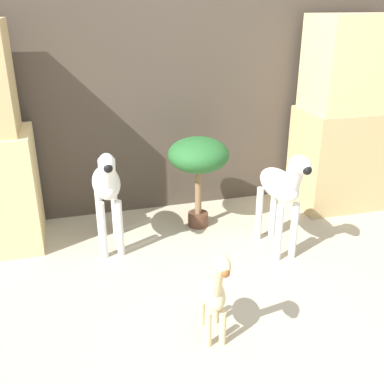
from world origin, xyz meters
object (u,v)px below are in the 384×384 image
(potted_palm_front, at_px, (198,158))
(zebra_right, at_px, (282,188))
(zebra_left, at_px, (107,186))
(giraffe_figurine, at_px, (214,292))

(potted_palm_front, bearing_deg, zebra_right, -50.89)
(zebra_left, xyz_separation_m, potted_palm_front, (0.63, 0.16, 0.07))
(giraffe_figurine, distance_m, potted_palm_front, 1.21)
(giraffe_figurine, bearing_deg, zebra_right, 46.07)
(zebra_right, bearing_deg, zebra_left, 162.67)
(giraffe_figurine, relative_size, potted_palm_front, 0.83)
(zebra_left, xyz_separation_m, giraffe_figurine, (0.37, -0.99, -0.17))
(zebra_left, relative_size, giraffe_figurine, 1.32)
(giraffe_figurine, height_order, potted_palm_front, potted_palm_front)
(zebra_left, height_order, giraffe_figurine, zebra_left)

